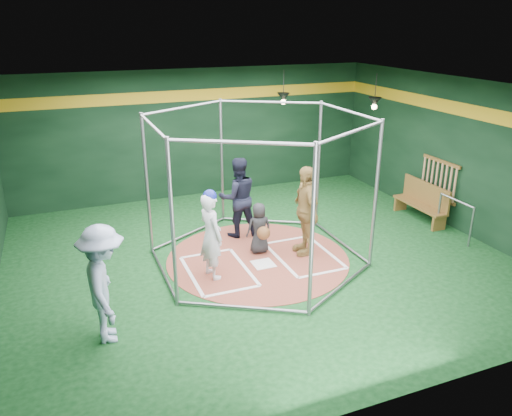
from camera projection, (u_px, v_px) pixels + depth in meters
name	position (u px, v px, depth m)	size (l,w,h in m)	color
room_shell	(258.00, 179.00, 9.84)	(10.10, 9.10, 3.53)	#0C3513
clay_disc	(258.00, 258.00, 10.45)	(3.80, 3.80, 0.01)	brown
home_plate	(263.00, 264.00, 10.19)	(0.43, 0.43, 0.01)	white
batter_box_left	(218.00, 271.00, 9.90)	(1.17, 1.77, 0.01)	white
batter_box_right	(304.00, 255.00, 10.56)	(1.17, 1.77, 0.01)	white
batting_cage	(258.00, 191.00, 9.93)	(4.05, 4.67, 3.00)	gray
bat_rack	(439.00, 179.00, 12.15)	(0.07, 1.25, 0.98)	brown
pendant_lamp_near	(283.00, 97.00, 13.38)	(0.34, 0.34, 0.90)	black
pendant_lamp_far	(375.00, 102.00, 12.62)	(0.34, 0.34, 0.90)	black
batter_figure	(211.00, 234.00, 9.42)	(0.54, 0.70, 1.77)	silver
visitor_leopard	(306.00, 210.00, 10.39)	(1.12, 0.47, 1.91)	tan
catcher_figure	(259.00, 229.00, 10.53)	(0.56, 0.58, 1.10)	black
umpire	(238.00, 197.00, 11.26)	(0.90, 0.70, 1.85)	black
bystander_blue	(104.00, 284.00, 7.53)	(1.23, 0.71, 1.90)	#A5B7DA
dugout_bench	(422.00, 201.00, 12.35)	(0.38, 1.64, 0.96)	brown
steel_railing	(455.00, 212.00, 11.25)	(0.05, 1.08, 0.93)	gray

